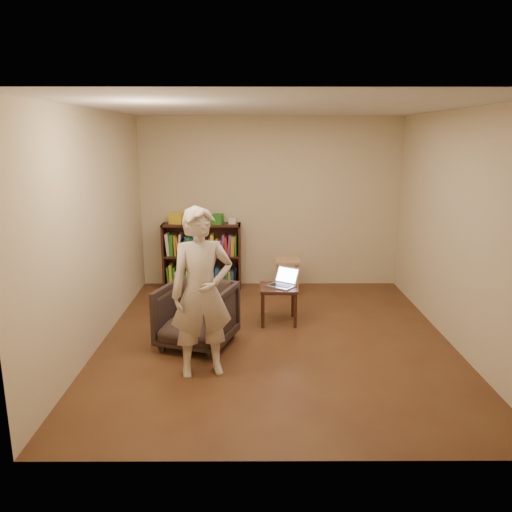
{
  "coord_description": "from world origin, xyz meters",
  "views": [
    {
      "loc": [
        -0.25,
        -5.43,
        2.31
      ],
      "look_at": [
        -0.22,
        0.35,
        0.91
      ],
      "focal_mm": 35.0,
      "sensor_mm": 36.0,
      "label": 1
    }
  ],
  "objects_px": {
    "armchair": "(197,315)",
    "person": "(202,293)",
    "side_table": "(278,292)",
    "stool": "(287,266)",
    "bookshelf": "(202,259)",
    "laptop": "(283,282)"
  },
  "relations": [
    {
      "from": "armchair",
      "to": "person",
      "type": "bearing_deg",
      "value": -60.09
    },
    {
      "from": "side_table",
      "to": "person",
      "type": "bearing_deg",
      "value": -120.26
    },
    {
      "from": "stool",
      "to": "side_table",
      "type": "xyz_separation_m",
      "value": [
        -0.19,
        -1.18,
        -0.03
      ]
    },
    {
      "from": "armchair",
      "to": "side_table",
      "type": "xyz_separation_m",
      "value": [
        0.95,
        0.72,
        0.04
      ]
    },
    {
      "from": "stool",
      "to": "person",
      "type": "xyz_separation_m",
      "value": [
        -1.0,
        -2.57,
        0.41
      ]
    },
    {
      "from": "person",
      "to": "side_table",
      "type": "bearing_deg",
      "value": 44.87
    },
    {
      "from": "bookshelf",
      "to": "armchair",
      "type": "bearing_deg",
      "value": -85.8
    },
    {
      "from": "armchair",
      "to": "laptop",
      "type": "bearing_deg",
      "value": 55.33
    },
    {
      "from": "stool",
      "to": "person",
      "type": "distance_m",
      "value": 2.79
    },
    {
      "from": "bookshelf",
      "to": "person",
      "type": "relative_size",
      "value": 0.72
    },
    {
      "from": "side_table",
      "to": "laptop",
      "type": "xyz_separation_m",
      "value": [
        0.06,
        0.04,
        0.13
      ]
    },
    {
      "from": "bookshelf",
      "to": "stool",
      "type": "distance_m",
      "value": 1.35
    },
    {
      "from": "armchair",
      "to": "laptop",
      "type": "distance_m",
      "value": 1.28
    },
    {
      "from": "stool",
      "to": "bookshelf",
      "type": "bearing_deg",
      "value": 164.54
    },
    {
      "from": "stool",
      "to": "side_table",
      "type": "distance_m",
      "value": 1.2
    },
    {
      "from": "armchair",
      "to": "laptop",
      "type": "relative_size",
      "value": 1.77
    },
    {
      "from": "laptop",
      "to": "person",
      "type": "bearing_deg",
      "value": -86.68
    },
    {
      "from": "armchair",
      "to": "laptop",
      "type": "xyz_separation_m",
      "value": [
        1.01,
        0.76,
        0.17
      ]
    },
    {
      "from": "bookshelf",
      "to": "side_table",
      "type": "height_order",
      "value": "bookshelf"
    },
    {
      "from": "bookshelf",
      "to": "stool",
      "type": "relative_size",
      "value": 2.28
    },
    {
      "from": "stool",
      "to": "side_table",
      "type": "height_order",
      "value": "stool"
    },
    {
      "from": "stool",
      "to": "laptop",
      "type": "bearing_deg",
      "value": -96.42
    }
  ]
}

